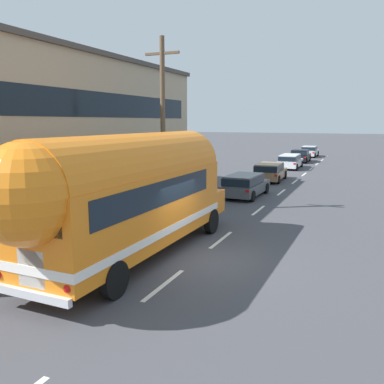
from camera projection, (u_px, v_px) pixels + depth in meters
ground_plane at (196, 259)px, 13.45m from camera, size 300.00×300.00×0.00m
lane_markings at (237, 192)px, 26.27m from camera, size 3.93×80.00×0.01m
roadside_building at (12, 133)px, 21.17m from camera, size 10.54×22.18×7.84m
utility_pole at (163, 123)px, 19.92m from camera, size 1.80×0.24×8.50m
painted_bus at (127, 192)px, 12.77m from camera, size 2.70×11.33×4.12m
car_lead at (245, 184)px, 24.45m from camera, size 2.07×4.49×1.37m
car_second at (270, 171)px, 30.96m from camera, size 2.11×4.50×1.37m
car_third at (290, 160)px, 39.10m from camera, size 1.94×4.79×1.37m
car_fourth at (300, 155)px, 45.52m from camera, size 2.05×4.54×1.37m
car_fifth at (309, 151)px, 52.26m from camera, size 1.98×4.54×1.37m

